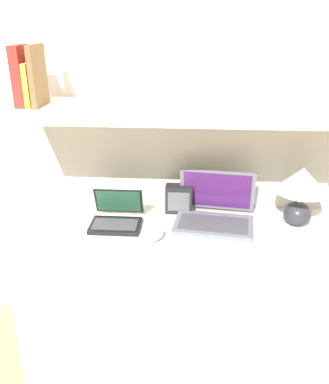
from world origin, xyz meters
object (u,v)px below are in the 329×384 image
(computer_mouse, at_px, (156,235))
(book_brown, at_px, (38,76))
(book_red, at_px, (22,76))
(laptop_small, at_px, (117,218))
(book_yellow, at_px, (31,84))
(table_lamp, at_px, (301,188))
(router_box, at_px, (179,199))
(laptop_large, at_px, (215,213))

(computer_mouse, xyz_separation_m, book_brown, (-0.50, 0.17, 0.64))
(book_red, bearing_deg, laptop_small, -7.39)
(laptop_small, bearing_deg, book_yellow, 171.80)
(book_yellow, bearing_deg, table_lamp, 0.60)
(computer_mouse, xyz_separation_m, book_yellow, (-0.54, 0.17, 0.61))
(router_box, bearing_deg, book_brown, -169.65)
(laptop_large, distance_m, book_red, 1.04)
(laptop_small, xyz_separation_m, computer_mouse, (0.19, -0.12, -0.02))
(router_box, bearing_deg, table_lamp, -9.89)
(book_yellow, height_order, book_brown, book_brown)
(computer_mouse, bearing_deg, laptop_large, 33.66)
(laptop_large, bearing_deg, book_brown, -179.83)
(laptop_small, bearing_deg, laptop_large, 6.49)
(laptop_small, relative_size, computer_mouse, 1.89)
(table_lamp, distance_m, laptop_large, 0.40)
(computer_mouse, xyz_separation_m, book_red, (-0.57, 0.17, 0.64))
(laptop_small, xyz_separation_m, book_yellow, (-0.34, 0.05, 0.59))
(table_lamp, distance_m, router_box, 0.57)
(router_box, relative_size, book_yellow, 0.77)
(laptop_large, relative_size, book_brown, 1.55)
(laptop_large, bearing_deg, book_red, -179.85)
(book_yellow, bearing_deg, book_brown, 0.00)
(book_yellow, xyz_separation_m, book_brown, (0.03, 0.00, 0.04))
(table_lamp, bearing_deg, book_yellow, -179.40)
(table_lamp, height_order, laptop_small, table_lamp)
(book_brown, bearing_deg, computer_mouse, -18.85)
(laptop_small, relative_size, book_yellow, 1.28)
(laptop_small, distance_m, book_yellow, 0.69)
(book_red, distance_m, book_brown, 0.07)
(laptop_small, distance_m, computer_mouse, 0.23)
(computer_mouse, bearing_deg, router_box, 72.13)
(laptop_small, height_order, router_box, laptop_small)
(book_red, bearing_deg, book_yellow, 0.00)
(table_lamp, relative_size, book_brown, 1.11)
(laptop_large, xyz_separation_m, router_box, (-0.17, 0.11, 0.02))
(book_brown, bearing_deg, book_yellow, 180.00)
(book_yellow, bearing_deg, book_red, 180.00)
(computer_mouse, bearing_deg, book_yellow, 162.20)
(router_box, height_order, book_brown, book_brown)
(table_lamp, bearing_deg, computer_mouse, -163.97)
(laptop_small, bearing_deg, table_lamp, 4.24)
(computer_mouse, relative_size, book_red, 0.49)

